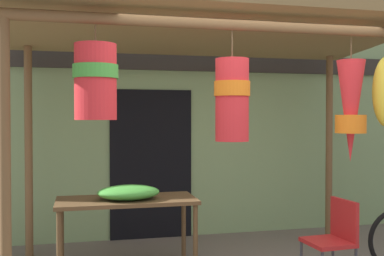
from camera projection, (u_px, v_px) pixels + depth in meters
shop_facade at (195, 97)px, 6.51m from camera, size 10.29×0.29×3.84m
market_stall_canopy at (216, 47)px, 4.85m from camera, size 4.37×2.22×2.72m
display_table at (127, 206)px, 4.87m from camera, size 1.45×0.66×0.78m
flower_heap_on_table at (130, 192)px, 4.81m from camera, size 0.64×0.45×0.15m
folding_chair at (335, 235)px, 4.44m from camera, size 0.43×0.43×0.84m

